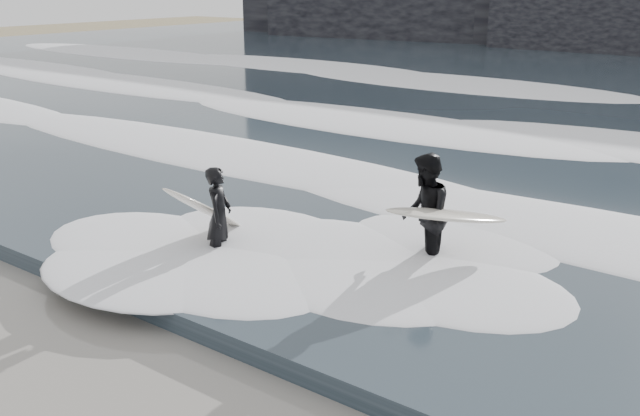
{
  "coord_description": "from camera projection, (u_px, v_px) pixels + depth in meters",
  "views": [
    {
      "loc": [
        6.04,
        -2.51,
        4.43
      ],
      "look_at": [
        -0.35,
        5.96,
        1.0
      ],
      "focal_mm": 40.0,
      "sensor_mm": 36.0,
      "label": 1
    }
  ],
  "objects": [
    {
      "name": "foam_near",
      "position": [
        432.0,
        202.0,
        13.44
      ],
      "size": [
        60.0,
        3.2,
        0.2
      ],
      "primitive_type": "ellipsoid",
      "color": "white",
      "rests_on": "sea"
    },
    {
      "name": "foam_mid",
      "position": [
        560.0,
        138.0,
        18.75
      ],
      "size": [
        60.0,
        4.0,
        0.24
      ],
      "primitive_type": "ellipsoid",
      "color": "white",
      "rests_on": "sea"
    },
    {
      "name": "surfer_left",
      "position": [
        216.0,
        214.0,
        11.44
      ],
      "size": [
        1.0,
        1.73,
        1.61
      ],
      "color": "black",
      "rests_on": "ground"
    },
    {
      "name": "surfer_right",
      "position": [
        427.0,
        215.0,
        10.94
      ],
      "size": [
        1.71,
        2.38,
        1.91
      ],
      "color": "black",
      "rests_on": "ground"
    }
  ]
}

